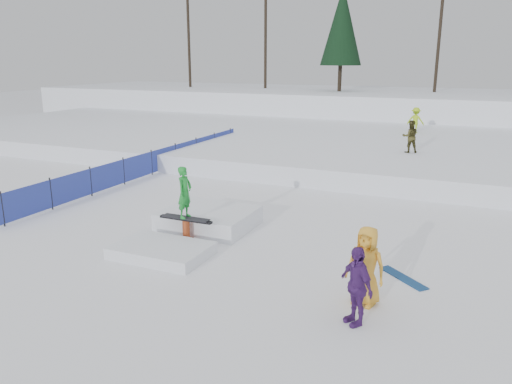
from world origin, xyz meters
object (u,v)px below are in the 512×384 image
at_px(walker_olive, 410,137).
at_px(walker_ygreen, 416,120).
at_px(spectator_yellow, 366,266).
at_px(safety_fence, 152,162).
at_px(spectator_purple, 356,286).
at_px(jib_rail_feature, 197,224).

height_order(walker_olive, walker_ygreen, walker_olive).
distance_m(walker_ygreen, spectator_yellow, 20.20).
height_order(safety_fence, walker_olive, walker_olive).
distance_m(safety_fence, spectator_purple, 14.20).
relative_size(spectator_purple, jib_rail_feature, 0.35).
xyz_separation_m(safety_fence, jib_rail_feature, (5.70, -5.87, -0.25)).
bearing_deg(walker_olive, jib_rail_feature, 47.23).
height_order(spectator_yellow, jib_rail_feature, jib_rail_feature).
distance_m(safety_fence, spectator_yellow, 13.66).
distance_m(spectator_purple, spectator_yellow, 0.88).
xyz_separation_m(walker_ygreen, jib_rail_feature, (-3.87, -17.91, -1.22)).
bearing_deg(walker_ygreen, spectator_purple, 100.12).
height_order(safety_fence, walker_ygreen, walker_ygreen).
xyz_separation_m(spectator_purple, spectator_yellow, (0.00, 0.87, 0.06)).
relative_size(safety_fence, jib_rail_feature, 3.64).
relative_size(walker_olive, jib_rail_feature, 0.33).
bearing_deg(jib_rail_feature, spectator_yellow, -22.83).
bearing_deg(safety_fence, spectator_purple, -39.21).
bearing_deg(walker_olive, spectator_purple, 71.87).
relative_size(safety_fence, walker_olive, 11.01).
bearing_deg(jib_rail_feature, walker_olive, 68.96).
distance_m(walker_olive, spectator_yellow, 13.69).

